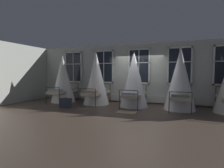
% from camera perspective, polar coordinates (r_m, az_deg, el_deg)
% --- Properties ---
extents(ground, '(22.45, 22.45, 0.00)m').
position_cam_1_polar(ground, '(8.49, 7.19, -7.25)').
color(ground, '#4C3D33').
extents(back_wall_with_windows, '(12.23, 0.10, 3.14)m').
position_cam_1_polar(back_wall_with_windows, '(9.46, 8.86, 3.44)').
color(back_wall_with_windows, '#B2B7AD').
rests_on(back_wall_with_windows, ground).
extents(window_bank, '(9.15, 0.10, 2.79)m').
position_cam_1_polar(window_bank, '(9.36, 8.69, 0.69)').
color(window_bank, black).
rests_on(window_bank, ground).
extents(cot_first, '(1.33, 1.88, 2.54)m').
position_cam_1_polar(cot_first, '(10.02, -15.71, 1.41)').
color(cot_first, '#4C3323').
rests_on(cot_first, ground).
extents(cot_second, '(1.33, 1.88, 2.65)m').
position_cam_1_polar(cot_second, '(8.99, -5.18, 1.61)').
color(cot_second, '#4C3323').
rests_on(cot_second, ground).
extents(cot_third, '(1.33, 1.88, 2.61)m').
position_cam_1_polar(cot_third, '(8.33, 7.14, 1.29)').
color(cot_third, '#4C3323').
rests_on(cot_third, ground).
extents(cot_fourth, '(1.33, 1.87, 2.70)m').
position_cam_1_polar(cot_fourth, '(8.13, 21.29, 1.31)').
color(cot_fourth, '#4C3323').
rests_on(cot_fourth, ground).
extents(rug_second, '(0.83, 0.60, 0.01)m').
position_cam_1_polar(rug_second, '(8.01, -9.25, -7.91)').
color(rug_second, brown).
rests_on(rug_second, ground).
extents(rug_third, '(0.81, 0.57, 0.01)m').
position_cam_1_polar(rug_third, '(7.25, 4.84, -9.10)').
color(rug_third, '#8E7A5B').
rests_on(rug_third, ground).
extents(suitcase_dark, '(0.59, 0.30, 0.47)m').
position_cam_1_polar(suitcase_dark, '(8.37, -14.87, -5.96)').
color(suitcase_dark, '#2D3342').
rests_on(suitcase_dark, ground).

